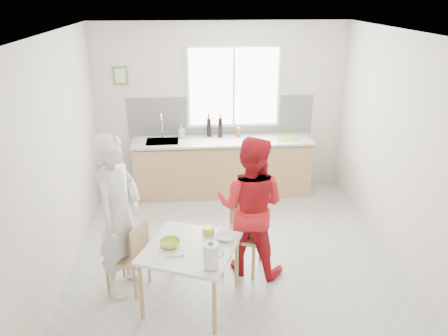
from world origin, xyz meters
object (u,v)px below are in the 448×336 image
object	(u,v)px
person_white	(119,216)
wine_bottle_a	(220,128)
chair_left	(132,254)
milk_jug	(211,255)
dining_table	(190,253)
person_red	(251,207)
bowl_white	(225,237)
bowl_green	(170,243)
chair_far	(244,227)
wine_bottle_b	(209,127)

from	to	relation	value
person_white	wine_bottle_a	distance (m)	2.83
chair_left	milk_jug	size ratio (longest dim) A/B	3.20
dining_table	person_red	bearing A→B (deg)	37.60
person_red	dining_table	bearing A→B (deg)	59.74
person_red	bowl_white	size ratio (longest dim) A/B	7.95
chair_left	bowl_green	distance (m)	0.55
chair_far	bowl_white	world-z (taller)	chair_far
chair_left	milk_jug	distance (m)	1.11
chair_far	bowl_white	xyz separation A→B (m)	(-0.26, -0.51, 0.18)
person_white	chair_far	bearing A→B (deg)	-54.47
chair_left	wine_bottle_b	size ratio (longest dim) A/B	2.79
wine_bottle_a	wine_bottle_b	xyz separation A→B (m)	(-0.18, 0.06, -0.01)
bowl_white	milk_jug	world-z (taller)	milk_jug
chair_far	bowl_white	distance (m)	0.60
chair_far	person_white	size ratio (longest dim) A/B	0.52
wine_bottle_b	dining_table	bearing A→B (deg)	-96.77
milk_jug	wine_bottle_a	world-z (taller)	wine_bottle_a
dining_table	person_red	size ratio (longest dim) A/B	0.69
person_white	dining_table	bearing A→B (deg)	-90.00
wine_bottle_b	wine_bottle_a	bearing A→B (deg)	-18.49
person_white	wine_bottle_b	xyz separation A→B (m)	(1.09, 2.59, 0.16)
bowl_white	wine_bottle_b	size ratio (longest dim) A/B	0.70
person_red	bowl_green	world-z (taller)	person_red
dining_table	milk_jug	distance (m)	0.48
bowl_white	bowl_green	bearing A→B (deg)	-171.18
bowl_green	wine_bottle_b	xyz separation A→B (m)	(0.55, 2.86, 0.36)
dining_table	person_red	xyz separation A→B (m)	(0.69, 0.54, 0.23)
chair_left	wine_bottle_b	world-z (taller)	wine_bottle_b
chair_far	bowl_white	size ratio (longest dim) A/B	4.51
person_white	milk_jug	distance (m)	1.16
bowl_green	chair_far	bearing A→B (deg)	35.61
person_red	milk_jug	distance (m)	1.04
person_red	bowl_white	xyz separation A→B (m)	(-0.32, -0.42, -0.13)
person_white	wine_bottle_a	xyz separation A→B (m)	(1.27, 2.53, 0.17)
bowl_white	person_red	bearing A→B (deg)	52.24
chair_far	wine_bottle_a	world-z (taller)	wine_bottle_a
person_white	milk_jug	world-z (taller)	person_white
chair_far	person_red	xyz separation A→B (m)	(0.06, -0.09, 0.31)
chair_left	person_white	distance (m)	0.46
bowl_white	milk_jug	distance (m)	0.54
bowl_white	dining_table	bearing A→B (deg)	-162.33
bowl_green	wine_bottle_b	size ratio (longest dim) A/B	0.70
chair_left	wine_bottle_b	distance (m)	2.88
bowl_green	wine_bottle_b	distance (m)	2.94
wine_bottle_b	person_red	bearing A→B (deg)	-81.53
wine_bottle_a	dining_table	bearing A→B (deg)	-100.47
bowl_green	bowl_white	size ratio (longest dim) A/B	1.00
chair_far	wine_bottle_a	size ratio (longest dim) A/B	2.96
person_white	bowl_green	bearing A→B (deg)	-94.76
bowl_green	wine_bottle_a	distance (m)	2.92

